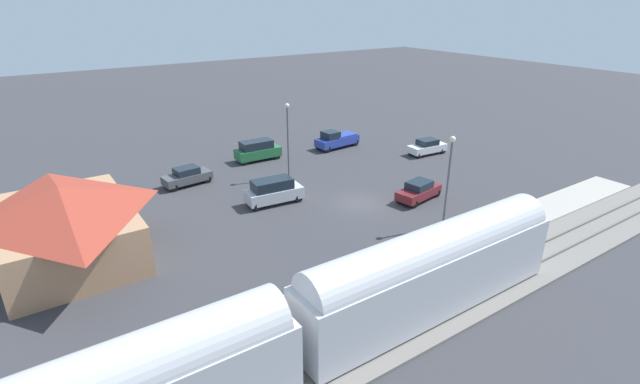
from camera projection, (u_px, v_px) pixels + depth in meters
ground_plane at (359, 203)px, 40.64m from camera, size 200.00×200.00×0.00m
railway_track at (496, 276)px, 29.90m from camera, size 4.80×70.00×0.30m
platform at (448, 249)px, 32.93m from camera, size 3.20×46.00×0.30m
passenger_train at (293, 327)px, 21.05m from camera, size 2.93×34.82×4.98m
station_building at (65, 221)px, 31.28m from camera, size 12.20×8.89×5.23m
pedestrian_on_platform at (510, 213)px, 35.81m from camera, size 0.36×0.36×1.71m
suv_silver at (273, 191)px, 40.27m from camera, size 2.40×5.06×2.22m
sedan_maroon at (419, 191)px, 41.04m from camera, size 2.59×4.75×1.74m
pickup_blue at (336, 139)px, 55.27m from camera, size 2.36×5.53×2.14m
sedan_white at (427, 147)px, 53.08m from camera, size 2.16×4.62×1.74m
suv_green at (257, 150)px, 51.00m from camera, size 2.12×4.96×2.22m
sedan_charcoal at (187, 176)px, 44.36m from camera, size 2.31×4.67×1.74m
light_pole_near_platform at (449, 171)px, 34.66m from camera, size 0.44×0.44×7.33m
light_pole_lot_center at (288, 132)px, 44.57m from camera, size 0.44×0.44×7.43m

